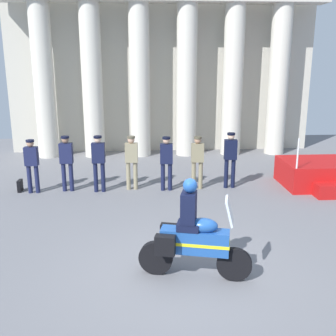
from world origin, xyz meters
The scene contains 12 objects.
ground_plane centered at (0.00, 0.00, 0.00)m, with size 28.00×28.00×0.00m, color slate.
colonnade_backdrop centered at (0.18, 10.36, 3.59)m, with size 12.93×1.67×6.90m.
reviewing_stand centered at (5.01, 5.17, 0.39)m, with size 2.56×2.32×1.70m.
officer_in_row_0 centered at (-4.01, 5.09, 0.96)m, with size 0.39×0.24×1.63m.
officer_in_row_1 centered at (-3.01, 5.20, 1.01)m, with size 0.39×0.24×1.71m.
officer_in_row_2 centered at (-2.04, 5.07, 1.02)m, with size 0.39×0.24×1.73m.
officer_in_row_3 centered at (-1.06, 5.23, 0.99)m, with size 0.39×0.24×1.67m.
officer_in_row_4 centered at (0.00, 5.07, 0.99)m, with size 0.39×0.24×1.67m.
officer_in_row_5 centered at (0.96, 5.16, 0.98)m, with size 0.39×0.24×1.65m.
officer_in_row_6 centered at (1.99, 5.20, 1.03)m, with size 0.39×0.24×1.75m.
motorcycle_with_rider centered at (0.12, -0.10, 0.79)m, with size 2.06×0.86×1.90m.
briefcase_on_ground centered at (-4.47, 5.25, 0.18)m, with size 0.10×0.32×0.36m, color black.
Camera 1 is at (-0.74, -6.81, 3.91)m, focal length 43.30 mm.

